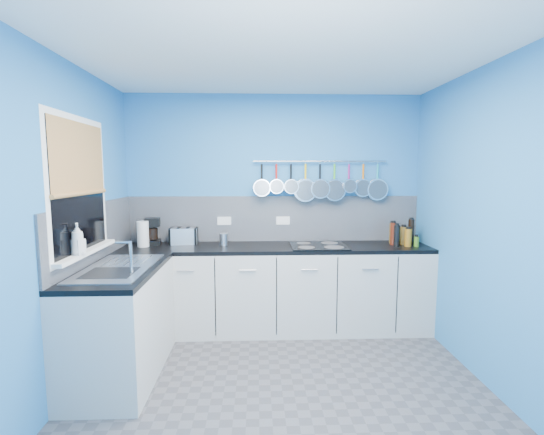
{
  "coord_description": "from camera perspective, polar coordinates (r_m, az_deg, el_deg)",
  "views": [
    {
      "loc": [
        -0.18,
        -2.8,
        1.67
      ],
      "look_at": [
        -0.05,
        0.75,
        1.25
      ],
      "focal_mm": 25.75,
      "sensor_mm": 36.0,
      "label": 1
    }
  ],
  "objects": [
    {
      "name": "floor",
      "position": [
        3.27,
        1.5,
        -24.16
      ],
      "size": [
        3.2,
        3.0,
        0.02
      ],
      "primitive_type": "cube",
      "color": "#47474C",
      "rests_on": "ground"
    },
    {
      "name": "ceiling",
      "position": [
        2.93,
        1.67,
        23.39
      ],
      "size": [
        3.2,
        3.0,
        0.02
      ],
      "primitive_type": "cube",
      "color": "white",
      "rests_on": "ground"
    },
    {
      "name": "wall_back",
      "position": [
        4.34,
        0.28,
        1.18
      ],
      "size": [
        3.2,
        0.02,
        2.5
      ],
      "primitive_type": "cube",
      "color": "#2A75B7",
      "rests_on": "ground"
    },
    {
      "name": "wall_front",
      "position": [
        1.37,
        5.79,
        -11.11
      ],
      "size": [
        3.2,
        0.02,
        2.5
      ],
      "primitive_type": "cube",
      "color": "#2A75B7",
      "rests_on": "ground"
    },
    {
      "name": "wall_left",
      "position": [
        3.17,
        -28.87,
        -1.71
      ],
      "size": [
        0.02,
        3.0,
        2.5
      ],
      "primitive_type": "cube",
      "color": "#2A75B7",
      "rests_on": "ground"
    },
    {
      "name": "wall_right",
      "position": [
        3.35,
        30.22,
        -1.37
      ],
      "size": [
        0.02,
        3.0,
        2.5
      ],
      "primitive_type": "cube",
      "color": "#2A75B7",
      "rests_on": "ground"
    },
    {
      "name": "backsplash_back",
      "position": [
        4.33,
        0.29,
        -0.17
      ],
      "size": [
        3.2,
        0.02,
        0.5
      ],
      "primitive_type": "cube",
      "color": "gray",
      "rests_on": "wall_back"
    },
    {
      "name": "backsplash_left",
      "position": [
        3.72,
        -24.35,
        -1.91
      ],
      "size": [
        0.02,
        1.8,
        0.5
      ],
      "primitive_type": "cube",
      "color": "gray",
      "rests_on": "wall_left"
    },
    {
      "name": "cabinet_run_back",
      "position": [
        4.19,
        0.46,
        -10.46
      ],
      "size": [
        3.2,
        0.6,
        0.86
      ],
      "primitive_type": "cube",
      "color": "#BAB7B3",
      "rests_on": "ground"
    },
    {
      "name": "worktop_back",
      "position": [
        4.08,
        0.46,
        -4.42
      ],
      "size": [
        3.2,
        0.6,
        0.04
      ],
      "primitive_type": "cube",
      "color": "black",
      "rests_on": "cabinet_run_back"
    },
    {
      "name": "cabinet_run_left",
      "position": [
        3.52,
        -21.17,
        -14.35
      ],
      "size": [
        0.6,
        1.2,
        0.86
      ],
      "primitive_type": "cube",
      "color": "#BAB7B3",
      "rests_on": "ground"
    },
    {
      "name": "worktop_left",
      "position": [
        3.39,
        -21.49,
        -7.21
      ],
      "size": [
        0.6,
        1.2,
        0.04
      ],
      "primitive_type": "cube",
      "color": "black",
      "rests_on": "cabinet_run_left"
    },
    {
      "name": "window_frame",
      "position": [
        3.4,
        -26.37,
        4.02
      ],
      "size": [
        0.01,
        1.0,
        1.1
      ],
      "primitive_type": "cube",
      "color": "white",
      "rests_on": "wall_left"
    },
    {
      "name": "window_glass",
      "position": [
        3.4,
        -26.29,
        4.02
      ],
      "size": [
        0.01,
        0.9,
        1.0
      ],
      "primitive_type": "cube",
      "color": "black",
      "rests_on": "wall_left"
    },
    {
      "name": "bamboo_blind",
      "position": [
        3.4,
        -26.36,
        7.82
      ],
      "size": [
        0.01,
        0.9,
        0.55
      ],
      "primitive_type": "cube",
      "color": "#C28840",
      "rests_on": "wall_left"
    },
    {
      "name": "window_sill",
      "position": [
        3.45,
        -25.54,
        -4.54
      ],
      "size": [
        0.1,
        0.98,
        0.03
      ],
      "primitive_type": "cube",
      "color": "white",
      "rests_on": "wall_left"
    },
    {
      "name": "sink_unit",
      "position": [
        3.38,
        -21.51,
        -6.82
      ],
      "size": [
        0.5,
        0.95,
        0.01
      ],
      "primitive_type": "cube",
      "color": "silver",
      "rests_on": "worktop_left"
    },
    {
      "name": "mixer_tap",
      "position": [
        3.14,
        -19.93,
        -5.43
      ],
      "size": [
        0.12,
        0.08,
        0.26
      ],
      "primitive_type": null,
      "color": "silver",
      "rests_on": "worktop_left"
    },
    {
      "name": "socket_left",
      "position": [
        4.33,
        -7.0,
        -0.48
      ],
      "size": [
        0.15,
        0.01,
        0.09
      ],
      "primitive_type": "cube",
      "color": "white",
      "rests_on": "backsplash_back"
    },
    {
      "name": "socket_right",
      "position": [
        4.32,
        1.62,
        -0.45
      ],
      "size": [
        0.15,
        0.01,
        0.09
      ],
      "primitive_type": "cube",
      "color": "white",
      "rests_on": "backsplash_back"
    },
    {
      "name": "pot_rail",
      "position": [
        4.31,
        7.05,
        8.15
      ],
      "size": [
        1.45,
        0.02,
        0.02
      ],
      "primitive_type": "cylinder",
      "rotation": [
        0.0,
        1.57,
        0.0
      ],
      "color": "silver",
      "rests_on": "wall_back"
    },
    {
      "name": "soap_bottle_a",
      "position": [
        3.26,
        -26.57,
        -2.81
      ],
      "size": [
        0.12,
        0.12,
        0.24
      ],
      "primitive_type": "imported",
      "rotation": [
        0.0,
        0.0,
        0.37
      ],
      "color": "white",
      "rests_on": "window_sill"
    },
    {
      "name": "soap_bottle_b",
      "position": [
        3.27,
        -26.5,
        -3.38
      ],
      "size": [
        0.1,
        0.1,
        0.17
      ],
      "primitive_type": "imported",
      "rotation": [
        0.0,
        0.0,
        -0.34
      ],
      "color": "white",
      "rests_on": "window_sill"
    },
    {
      "name": "paper_towel",
      "position": [
        4.22,
        -18.35,
        -2.3
      ],
      "size": [
        0.13,
        0.13,
        0.26
      ],
      "primitive_type": "cylinder",
      "rotation": [
        0.0,
        0.0,
        0.08
      ],
      "color": "white",
      "rests_on": "worktop_back"
    },
    {
      "name": "coffee_maker",
      "position": [
        4.29,
        -17.1,
        -1.99
      ],
      "size": [
        0.18,
        0.2,
        0.28
      ],
      "primitive_type": null,
      "rotation": [
        0.0,
        0.0,
        0.14
      ],
      "color": "black",
      "rests_on": "worktop_back"
    },
    {
      "name": "toaster",
      "position": [
        4.27,
        -12.78,
        -2.64
      ],
      "size": [
        0.29,
        0.2,
        0.17
      ],
      "primitive_type": "cube",
      "rotation": [
        0.0,
        0.0,
        0.19
      ],
      "color": "silver",
      "rests_on": "worktop_back"
    },
    {
      "name": "canister",
      "position": [
        4.14,
        -7.08,
        -3.17
      ],
      "size": [
        0.1,
        0.1,
        0.12
      ],
      "primitive_type": "cylinder",
      "rotation": [
        0.0,
        0.0,
        -0.19
      ],
      "color": "silver",
      "rests_on": "worktop_back"
    },
    {
      "name": "hob",
      "position": [
        4.07,
        6.8,
        -4.12
      ],
      "size": [
        0.57,
        0.5,
        0.01
      ],
      "primitive_type": "cube",
      "color": "black",
      "rests_on": "worktop_back"
    },
    {
      "name": "pan_0",
      "position": [
        4.24,
        -1.51,
        5.68
      ],
      "size": [
        0.19,
        0.11,
        0.38
      ],
      "primitive_type": null,
      "color": "silver",
      "rests_on": "pot_rail"
    },
    {
      "name": "pan_1",
      "position": [
        4.25,
        0.64,
        5.88
      ],
      "size": [
        0.16,
        0.1,
        0.35
      ],
      "primitive_type": null,
      "color": "silver",
      "rests_on": "pot_rail"
    },
    {
      "name": "pan_2",
      "position": [
        4.26,
        2.79,
        5.85
      ],
      "size": [
        0.16,
        0.1,
        0.35
      ],
      "primitive_type": null,
      "color": "silver",
      "rests_on": "pot_rail"
    },
    {
      "name": "pan_3",
      "position": [
        4.28,
        4.92,
        5.27
      ],
      "size": [
        0.25,
        0.07,
        0.44
      ],
      "primitive_type": null,
      "color": "silver",
      "rests_on": "pot_rail"
    },
    {
      "name": "pan_4",
      "position": [
        4.3,
        7.03,
        5.47
      ],
      "size": [
        0.21,
        0.08,
        0.4
      ],
      "primitive_type": null,
      "color": "silver",
      "rests_on": "pot_rail"
    },
    {
      "name": "pan_5",
      "position": [
        4.33,
        9.11,
        5.27
      ],
      "size": [
        0.24,
        0.08,
        0.43
      ],
      "primitive_type": null,
      "color": "silver",
      "rests_on": "pot_rail"
    },
    {
      "name": "pan_6",
      "position": [
        4.36,
        11.18,
        5.8
      ],
      "size": [
        0.15,
        0.1,
        0.34
      ],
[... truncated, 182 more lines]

